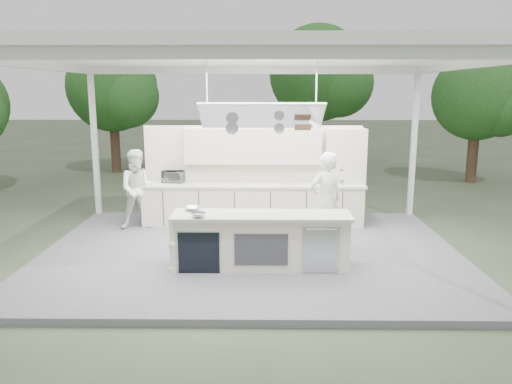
{
  "coord_description": "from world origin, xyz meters",
  "views": [
    {
      "loc": [
        0.22,
        -9.26,
        3.17
      ],
      "look_at": [
        0.09,
        0.4,
        1.19
      ],
      "focal_mm": 35.0,
      "sensor_mm": 36.0,
      "label": 1
    }
  ],
  "objects_px": {
    "demo_island": "(260,240)",
    "head_chef": "(326,201)",
    "back_counter": "(253,204)",
    "sous_chef": "(139,189)"
  },
  "relations": [
    {
      "from": "back_counter",
      "to": "head_chef",
      "type": "relative_size",
      "value": 2.67
    },
    {
      "from": "demo_island",
      "to": "head_chef",
      "type": "distance_m",
      "value": 1.74
    },
    {
      "from": "back_counter",
      "to": "head_chef",
      "type": "bearing_deg",
      "value": -50.02
    },
    {
      "from": "demo_island",
      "to": "back_counter",
      "type": "bearing_deg",
      "value": 93.63
    },
    {
      "from": "back_counter",
      "to": "sous_chef",
      "type": "height_order",
      "value": "sous_chef"
    },
    {
      "from": "demo_island",
      "to": "head_chef",
      "type": "bearing_deg",
      "value": 40.68
    },
    {
      "from": "head_chef",
      "to": "demo_island",
      "type": "bearing_deg",
      "value": 16.91
    },
    {
      "from": "back_counter",
      "to": "demo_island",
      "type": "bearing_deg",
      "value": -86.37
    },
    {
      "from": "demo_island",
      "to": "head_chef",
      "type": "relative_size",
      "value": 1.64
    },
    {
      "from": "head_chef",
      "to": "sous_chef",
      "type": "height_order",
      "value": "head_chef"
    }
  ]
}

